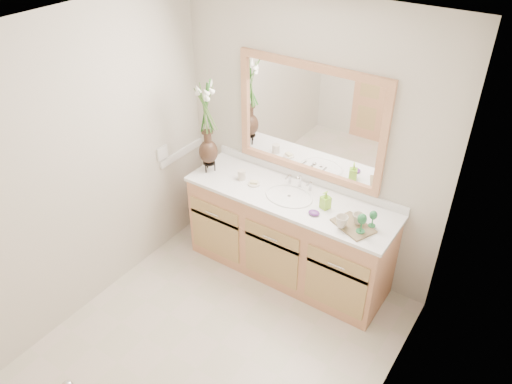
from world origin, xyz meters
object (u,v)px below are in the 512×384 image
Objects in this scene: flower_vase at (206,115)px; soap_bottle at (326,201)px; tray at (353,226)px; tumbler at (242,175)px.

soap_bottle is (1.13, 0.06, -0.48)m from flower_vase.
flower_vase is 1.52m from tray.
tumbler is (0.33, 0.04, -0.50)m from flower_vase.
tumbler is 0.81m from soap_bottle.
soap_bottle is (0.80, 0.02, 0.03)m from tumbler.
flower_vase is at bearing -157.48° from tray.
tray is (1.10, -0.08, -0.04)m from tumbler.
tray is (0.29, -0.10, -0.06)m from soap_bottle.
tray is (1.42, -0.04, -0.54)m from flower_vase.
flower_vase reaches higher than soap_bottle.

